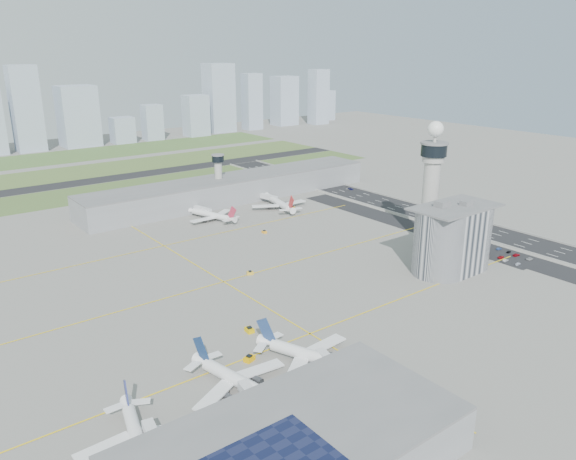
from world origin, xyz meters
TOP-DOWN VIEW (x-y plane):
  - ground at (0.00, 0.00)m, footprint 1000.00×1000.00m
  - grass_strip_0 at (-20.00, 225.00)m, footprint 480.00×50.00m
  - grass_strip_1 at (-20.00, 300.00)m, footprint 480.00×60.00m
  - grass_strip_2 at (-20.00, 380.00)m, footprint 480.00×70.00m
  - runway at (-20.00, 262.00)m, footprint 480.00×22.00m
  - highway at (115.00, 0.00)m, footprint 28.00×500.00m
  - barrier_left at (101.00, 0.00)m, footprint 0.60×500.00m
  - barrier_right at (129.00, 0.00)m, footprint 0.60×500.00m
  - landside_road at (90.00, -10.00)m, footprint 18.00×260.00m
  - parking_lot at (88.00, -22.00)m, footprint 20.00×44.00m
  - taxiway_line_h_0 at (-40.00, -30.00)m, footprint 260.00×0.60m
  - taxiway_line_h_1 at (-40.00, 30.00)m, footprint 260.00×0.60m
  - taxiway_line_h_2 at (-40.00, 90.00)m, footprint 260.00×0.60m
  - taxiway_line_v at (-40.00, 30.00)m, footprint 0.60×260.00m
  - control_tower at (72.00, 8.00)m, footprint 14.00×14.00m
  - secondary_tower at (30.00, 150.00)m, footprint 8.60×8.60m
  - admin_building at (51.99, -22.00)m, footprint 42.00×24.00m
  - terminal_pier at (40.00, 148.00)m, footprint 210.00×32.00m
  - near_terminal at (-88.07, -82.02)m, footprint 84.00×42.00m
  - airplane_near_a at (-114.85, -50.32)m, footprint 39.71×43.81m
  - airplane_near_b at (-79.59, -45.11)m, footprint 42.63×47.54m
  - airplane_near_c at (-52.87, -47.95)m, footprint 50.09×53.77m
  - airplane_far_a at (3.56, 115.74)m, footprint 42.68×46.54m
  - airplane_far_b at (51.58, 111.81)m, footprint 46.47×51.40m
  - jet_bridge_near_1 at (-83.00, -61.00)m, footprint 5.39×14.31m
  - jet_bridge_near_2 at (-53.00, -61.00)m, footprint 5.39×14.31m
  - jet_bridge_far_0 at (2.00, 132.00)m, footprint 5.39×14.31m
  - jet_bridge_far_1 at (52.00, 132.00)m, footprint 5.39×14.31m
  - tug_0 at (-79.46, -28.95)m, footprint 2.97×3.41m
  - tug_1 at (-67.80, -31.87)m, footprint 4.17×3.45m
  - tug_2 at (-56.67, -15.37)m, footprint 2.82×3.83m
  - tug_3 at (-25.86, 30.00)m, footprint 3.64×3.16m
  - tug_4 at (14.19, 75.24)m, footprint 2.17×3.01m
  - tug_5 at (57.64, 105.12)m, footprint 2.91×2.01m
  - car_lot_0 at (82.36, -38.56)m, footprint 3.50×1.52m
  - car_lot_1 at (81.86, -32.27)m, footprint 3.62×1.36m
  - car_lot_2 at (84.07, -28.44)m, footprint 4.38×2.48m
  - car_lot_3 at (83.90, -20.73)m, footprint 4.68×2.44m
  - car_lot_4 at (84.20, -11.85)m, footprint 4.04×2.13m
  - car_lot_5 at (83.89, -4.03)m, footprint 3.88×1.68m
  - car_lot_6 at (93.12, -38.44)m, footprint 4.18×2.14m
  - car_lot_7 at (92.82, -31.38)m, footprint 4.49×2.00m
  - car_lot_8 at (94.03, -26.45)m, footprint 3.45×1.79m
  - car_lot_9 at (94.15, -20.93)m, footprint 3.54×1.37m
  - car_lot_10 at (92.88, -12.92)m, footprint 4.41×2.11m
  - car_lot_11 at (91.88, -5.02)m, footprint 4.55×1.87m
  - car_hw_1 at (114.77, 40.22)m, footprint 1.58×3.42m
  - car_hw_2 at (122.67, 118.77)m, footprint 2.55×4.69m
  - car_hw_4 at (107.75, 179.97)m, footprint 1.82×3.48m
  - skyline_bldg_8 at (-19.42, 431.56)m, footprint 26.33×21.06m
  - skyline_bldg_9 at (30.27, 432.32)m, footprint 36.96×29.57m
  - skyline_bldg_10 at (73.27, 423.68)m, footprint 23.01×18.41m
  - skyline_bldg_11 at (108.28, 423.34)m, footprint 20.22×16.18m
  - skyline_bldg_12 at (162.17, 421.29)m, footprint 26.14×20.92m
  - skyline_bldg_13 at (201.27, 433.27)m, footprint 32.26×25.81m
  - skyline_bldg_14 at (244.74, 426.38)m, footprint 21.59×17.28m
  - skyline_bldg_15 at (302.83, 435.54)m, footprint 30.25×24.20m
  - skyline_bldg_16 at (345.49, 415.96)m, footprint 23.04×18.43m
  - skyline_bldg_17 at (382.05, 443.29)m, footprint 22.64×18.11m

SIDE VIEW (x-z plane):
  - ground at x=0.00m, z-range 0.00..0.00m
  - taxiway_line_h_0 at x=-40.00m, z-range 0.00..0.01m
  - taxiway_line_h_1 at x=-40.00m, z-range 0.00..0.01m
  - taxiway_line_h_2 at x=-40.00m, z-range 0.00..0.01m
  - taxiway_line_v at x=-40.00m, z-range 0.00..0.01m
  - grass_strip_0 at x=-20.00m, z-range 0.00..0.08m
  - grass_strip_1 at x=-20.00m, z-range 0.00..0.08m
  - grass_strip_2 at x=-20.00m, z-range 0.00..0.08m
  - landside_road at x=90.00m, z-range 0.00..0.08m
  - highway at x=115.00m, z-range 0.00..0.10m
  - parking_lot at x=88.00m, z-range 0.00..0.10m
  - runway at x=-20.00m, z-range 0.01..0.11m
  - car_hw_1 at x=114.77m, z-range 0.00..1.09m
  - car_lot_8 at x=94.03m, z-range 0.00..1.12m
  - car_hw_4 at x=107.75m, z-range 0.00..1.13m
  - car_lot_6 at x=93.12m, z-range 0.00..1.13m
  - car_lot_9 at x=94.15m, z-range 0.00..1.15m
  - car_lot_2 at x=84.07m, z-range 0.00..1.15m
  - car_lot_0 at x=82.36m, z-range 0.00..1.17m
  - car_lot_1 at x=81.86m, z-range 0.00..1.18m
  - barrier_left at x=101.00m, z-range 0.00..1.20m
  - barrier_right at x=129.00m, z-range 0.00..1.20m
  - car_lot_10 at x=92.88m, z-range 0.00..1.21m
  - car_lot_5 at x=83.89m, z-range 0.00..1.24m
  - car_hw_2 at x=122.67m, z-range 0.00..1.25m
  - car_lot_7 at x=92.82m, z-range 0.00..1.28m
  - car_lot_3 at x=83.90m, z-range 0.00..1.30m
  - car_lot_4 at x=84.20m, z-range 0.00..1.31m
  - car_lot_11 at x=91.88m, z-range 0.00..1.32m
  - tug_0 at x=-79.46m, z-range 0.00..1.65m
  - tug_5 at x=57.64m, z-range 0.00..1.68m
  - tug_4 at x=14.19m, z-range 0.00..1.68m
  - tug_3 at x=-25.86m, z-range 0.00..1.77m
  - tug_1 at x=-67.80m, z-range 0.00..2.08m
  - tug_2 at x=-56.67m, z-range 0.00..2.09m
  - jet_bridge_near_1 at x=-83.00m, z-range 0.00..5.70m
  - jet_bridge_near_2 at x=-53.00m, z-range 0.00..5.70m
  - jet_bridge_far_0 at x=2.00m, z-range 0.00..5.70m
  - jet_bridge_far_1 at x=52.00m, z-range 0.00..5.70m
  - airplane_near_a at x=-114.85m, z-range 0.00..10.45m
  - airplane_far_a at x=3.56m, z-range 0.00..10.82m
  - airplane_near_b at x=-79.59m, z-range 0.00..11.62m
  - airplane_near_c at x=-52.87m, z-range 0.00..12.13m
  - airplane_far_b at x=51.58m, z-range 0.00..12.33m
  - near_terminal at x=-88.07m, z-range -0.07..12.93m
  - terminal_pier at x=40.00m, z-range 0.00..15.80m
  - skyline_bldg_10 at x=73.27m, z-range 0.00..27.75m
  - admin_building at x=51.99m, z-range -1.45..32.05m
  - secondary_tower at x=30.00m, z-range 2.85..34.75m
  - skyline_bldg_11 at x=108.28m, z-range 0.00..38.97m
  - skyline_bldg_17 at x=382.05m, z-range 0.00..41.06m
  - skyline_bldg_12 at x=162.17m, z-range 0.00..46.89m
  - skyline_bldg_9 at x=30.27m, z-range 0.00..62.11m
  - skyline_bldg_15 at x=302.83m, z-range 0.00..63.40m
  - skyline_bldg_14 at x=244.74m, z-range 0.00..68.75m
  - control_tower at x=72.00m, z-range 2.79..67.29m
  - skyline_bldg_16 at x=345.49m, z-range 0.00..71.56m
  - skyline_bldg_13 at x=201.27m, z-range 0.00..81.20m
  - skyline_bldg_8 at x=-19.42m, z-range 0.00..83.39m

